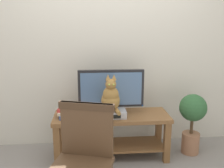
# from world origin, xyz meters

# --- Properties ---
(back_wall) EXTENTS (7.00, 0.12, 2.80)m
(back_wall) POSITION_xyz_m (0.00, 0.93, 1.40)
(back_wall) COLOR beige
(back_wall) RESTS_ON ground
(tv_stand) EXTENTS (1.33, 0.47, 0.53)m
(tv_stand) POSITION_xyz_m (0.02, 0.45, 0.37)
(tv_stand) COLOR brown
(tv_stand) RESTS_ON ground
(tv) EXTENTS (0.76, 0.20, 0.52)m
(tv) POSITION_xyz_m (0.02, 0.52, 0.80)
(tv) COLOR black
(tv) RESTS_ON tv_stand
(media_box) EXTENTS (0.35, 0.23, 0.08)m
(media_box) POSITION_xyz_m (0.00, 0.39, 0.57)
(media_box) COLOR #ADADB2
(media_box) RESTS_ON tv_stand
(cat) EXTENTS (0.21, 0.32, 0.42)m
(cat) POSITION_xyz_m (0.00, 0.38, 0.76)
(cat) COLOR olive
(cat) RESTS_ON media_box
(wooden_chair) EXTENTS (0.58, 0.58, 0.94)m
(wooden_chair) POSITION_xyz_m (-0.29, -0.49, 0.55)
(wooden_chair) COLOR #513823
(wooden_chair) RESTS_ON ground
(book_stack) EXTENTS (0.25, 0.21, 0.11)m
(book_stack) POSITION_xyz_m (-0.47, 0.41, 0.58)
(book_stack) COLOR #33477A
(book_stack) RESTS_ON tv_stand
(potted_plant) EXTENTS (0.33, 0.33, 0.75)m
(potted_plant) POSITION_xyz_m (0.99, 0.46, 0.47)
(potted_plant) COLOR #9E6B4C
(potted_plant) RESTS_ON ground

